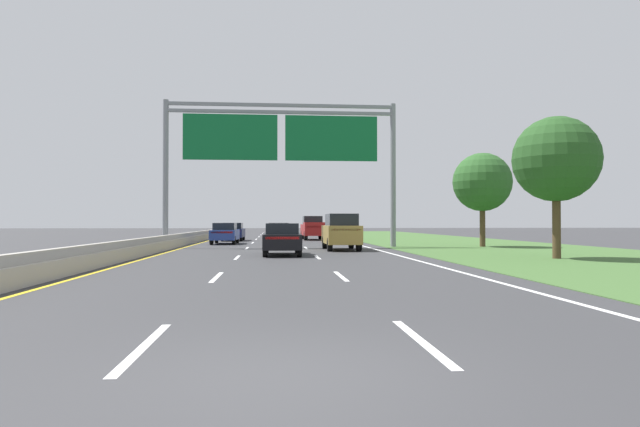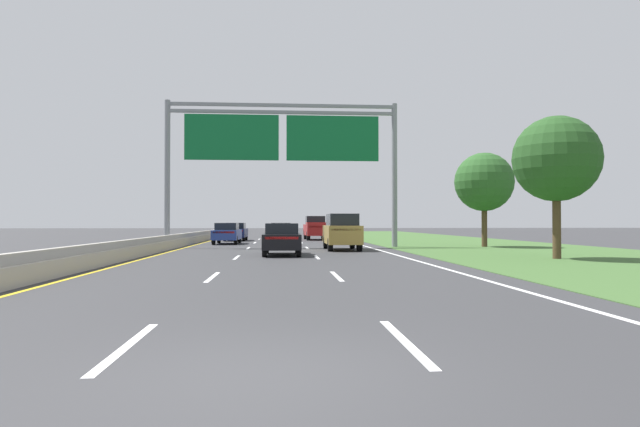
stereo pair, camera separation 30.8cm
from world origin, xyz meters
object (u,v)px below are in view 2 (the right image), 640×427
Objects in this scene: car_navy_left_lane_sedan at (236,231)px; car_blue_left_lane_sedan at (227,233)px; car_black_centre_lane_sedan at (282,239)px; roadside_tree_mid at (484,182)px; car_white_centre_lane_sedan at (281,232)px; roadside_tree_near at (556,159)px; car_gold_right_lane_suv at (342,231)px; overhead_sign_gantry at (283,144)px; pickup_truck_red at (316,228)px.

car_navy_left_lane_sedan is 1.00× the size of car_blue_left_lane_sedan.
car_black_centre_lane_sedan is 0.71× the size of roadside_tree_mid.
car_white_centre_lane_sedan is 0.70× the size of roadside_tree_near.
roadside_tree_mid is at bearing 84.11° from roadside_tree_near.
car_blue_left_lane_sedan is 18.79m from roadside_tree_mid.
roadside_tree_mid reaches higher than car_gold_right_lane_suv.
car_white_centre_lane_sedan is 24.91m from roadside_tree_near.
car_black_centre_lane_sedan is at bearing -90.45° from overhead_sign_gantry.
pickup_truck_red is 1.23× the size of car_blue_left_lane_sedan.
car_gold_right_lane_suv is 10.72m from roadside_tree_mid.
roadside_tree_mid is at bearing -127.23° from car_navy_left_lane_sedan.
car_gold_right_lane_suv is 13.36m from car_white_centre_lane_sedan.
roadside_tree_mid is at bearing -126.82° from car_white_centre_lane_sedan.
car_black_centre_lane_sedan is at bearing -168.63° from car_navy_left_lane_sedan.
car_black_centre_lane_sedan is (-3.22, -23.45, -0.26)m from pickup_truck_red.
overhead_sign_gantry is at bearing 166.87° from pickup_truck_red.
car_white_centre_lane_sedan is at bearing 0.56° from car_black_centre_lane_sedan.
pickup_truck_red is at bearing 78.28° from overhead_sign_gantry.
overhead_sign_gantry is 17.17m from roadside_tree_near.
car_white_centre_lane_sedan is (-3.56, 12.87, -0.28)m from car_gold_right_lane_suv.
pickup_truck_red is 1.23× the size of car_black_centre_lane_sedan.
overhead_sign_gantry is 2.43× the size of roadside_tree_mid.
roadside_tree_near is at bearing -45.06° from overhead_sign_gantry.
car_navy_left_lane_sedan is 7.17m from car_blue_left_lane_sedan.
car_gold_right_lane_suv is at bearing -36.10° from car_black_centre_lane_sedan.
car_blue_left_lane_sedan and car_white_centre_lane_sedan have the same top height.
car_gold_right_lane_suv reaches higher than car_blue_left_lane_sedan.
car_black_centre_lane_sedan is 17.63m from car_white_centre_lane_sedan.
overhead_sign_gantry is 16.55m from pickup_truck_red.
overhead_sign_gantry reaches higher than pickup_truck_red.
overhead_sign_gantry reaches higher than roadside_tree_near.
roadside_tree_mid is at bearing -72.22° from car_gold_right_lane_suv.
pickup_truck_red is at bearing -37.14° from car_blue_left_lane_sedan.
pickup_truck_red is (3.16, 15.24, -5.62)m from overhead_sign_gantry.
car_navy_left_lane_sedan is 0.70× the size of roadside_tree_near.
car_blue_left_lane_sedan is 0.71× the size of roadside_tree_mid.
roadside_tree_near is 1.02× the size of roadside_tree_mid.
roadside_tree_mid is at bearing -148.60° from pickup_truck_red.
overhead_sign_gantry is at bearing 134.94° from roadside_tree_near.
pickup_truck_red reaches higher than car_gold_right_lane_suv.
car_gold_right_lane_suv reaches higher than car_navy_left_lane_sedan.
car_navy_left_lane_sedan is 1.00× the size of car_white_centre_lane_sedan.
pickup_truck_red is 0.86× the size of roadside_tree_near.
car_blue_left_lane_sedan is at bearing 140.42° from pickup_truck_red.
car_gold_right_lane_suv is at bearing -140.16° from car_blue_left_lane_sedan.
car_white_centre_lane_sedan is (3.94, -3.72, 0.00)m from car_navy_left_lane_sedan.
car_black_centre_lane_sedan is at bearing -149.47° from roadside_tree_mid.
overhead_sign_gantry is 3.40× the size of car_navy_left_lane_sedan.
car_navy_left_lane_sedan is at bearing 104.80° from pickup_truck_red.
car_white_centre_lane_sedan is at bearing 119.46° from roadside_tree_near.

